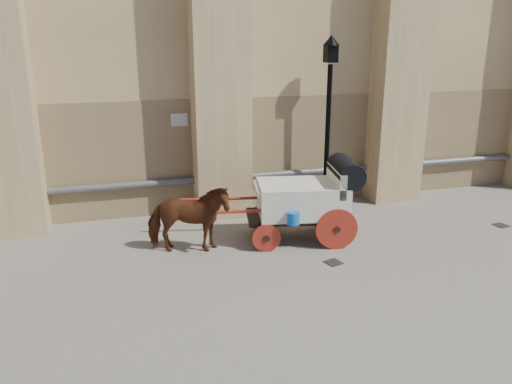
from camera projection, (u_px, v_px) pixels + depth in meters
name	position (u px, v px, depth m)	size (l,w,h in m)	color
ground	(308.00, 265.00, 10.23)	(90.00, 90.00, 0.00)	slate
horse	(188.00, 219.00, 10.68)	(0.82, 1.79, 1.51)	#623015
carriage	(308.00, 197.00, 11.32)	(4.47, 1.95, 1.89)	black
street_lamp	(328.00, 119.00, 13.10)	(0.43, 0.43, 4.56)	black
drain_grate_near	(333.00, 262.00, 10.35)	(0.32, 0.32, 0.01)	black
drain_grate_far	(501.00, 225.00, 12.43)	(0.32, 0.32, 0.01)	black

